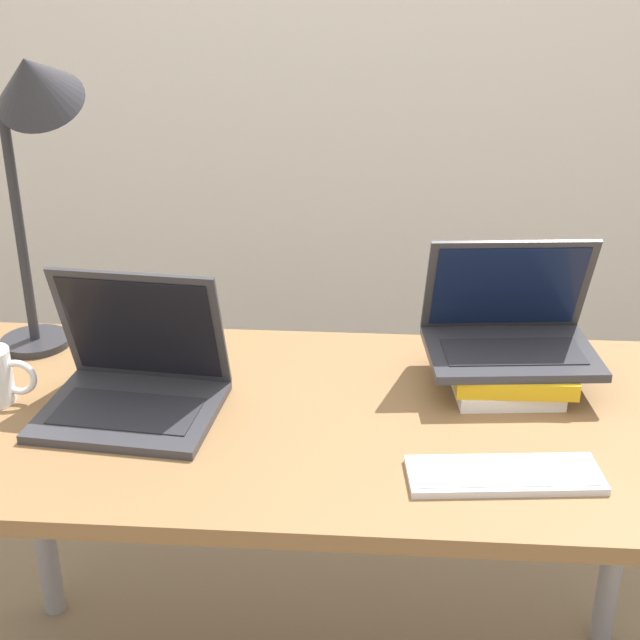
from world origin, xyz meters
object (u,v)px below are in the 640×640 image
object	(u,v)px
laptop_on_books	(510,330)
desk_lamp	(32,119)
laptop_left	(134,383)
wireless_keyboard	(504,475)
book_stack	(505,368)

from	to	relation	value
laptop_on_books	desk_lamp	xyz separation A→B (m)	(-0.87, 0.05, 0.37)
laptop_left	laptop_on_books	xyz separation A→B (m)	(0.67, 0.16, 0.05)
wireless_keyboard	book_stack	bearing A→B (deg)	83.57
laptop_left	laptop_on_books	bearing A→B (deg)	13.27
laptop_left	wireless_keyboard	size ratio (longest dim) A/B	1.05
laptop_left	laptop_on_books	world-z (taller)	laptop_on_books
book_stack	desk_lamp	distance (m)	0.98
laptop_left	wireless_keyboard	xyz separation A→B (m)	(0.63, -0.18, -0.04)
wireless_keyboard	laptop_on_books	bearing A→B (deg)	83.01
laptop_left	book_stack	distance (m)	0.68
wireless_keyboard	desk_lamp	world-z (taller)	desk_lamp
desk_lamp	wireless_keyboard	bearing A→B (deg)	-24.70
laptop_left	book_stack	bearing A→B (deg)	12.42
book_stack	laptop_left	bearing A→B (deg)	-167.58
book_stack	laptop_on_books	world-z (taller)	laptop_on_books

